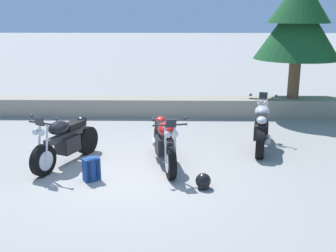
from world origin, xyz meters
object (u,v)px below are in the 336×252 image
motorcycle_silver_far_right (261,127)px  pine_tree_far_left (299,20)px  rider_backpack (91,168)px  rider_helmet (203,181)px  motorcycle_red_centre (165,143)px  motorcycle_black_near_left (65,142)px

motorcycle_silver_far_right → pine_tree_far_left: size_ratio=0.57×
rider_backpack → rider_helmet: (2.08, -0.34, -0.11)m
motorcycle_red_centre → rider_helmet: size_ratio=7.34×
rider_helmet → pine_tree_far_left: (3.06, 5.51, 2.73)m
motorcycle_silver_far_right → rider_backpack: 4.12m
motorcycle_silver_far_right → pine_tree_far_left: bearing=63.5°
motorcycle_silver_far_right → rider_backpack: size_ratio=4.35×
motorcycle_silver_far_right → rider_helmet: (-1.49, -2.37, -0.35)m
rider_helmet → pine_tree_far_left: size_ratio=0.08×
motorcycle_silver_far_right → rider_helmet: size_ratio=7.31×
motorcycle_red_centre → rider_helmet: 1.40m
rider_backpack → rider_helmet: size_ratio=1.68×
motorcycle_silver_far_right → rider_backpack: motorcycle_silver_far_right is taller
motorcycle_red_centre → motorcycle_silver_far_right: same height
rider_helmet → motorcycle_black_near_left: bearing=156.8°
rider_backpack → motorcycle_black_near_left: bearing=129.4°
motorcycle_black_near_left → motorcycle_red_centre: same height
motorcycle_black_near_left → motorcycle_silver_far_right: size_ratio=0.96×
motorcycle_black_near_left → rider_backpack: motorcycle_black_near_left is taller
motorcycle_silver_far_right → pine_tree_far_left: pine_tree_far_left is taller
motorcycle_silver_far_right → rider_backpack: bearing=-150.4°
rider_helmet → motorcycle_silver_far_right: bearing=57.8°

